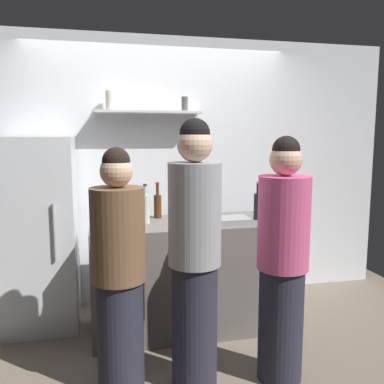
% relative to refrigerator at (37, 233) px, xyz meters
% --- Properties ---
extents(ground_plane, '(5.28, 5.28, 0.00)m').
position_rel_refrigerator_xyz_m(ground_plane, '(1.12, -0.85, -0.82)').
color(ground_plane, '#726656').
extents(back_wall_assembly, '(4.80, 0.32, 2.60)m').
position_rel_refrigerator_xyz_m(back_wall_assembly, '(1.12, 0.40, 0.48)').
color(back_wall_assembly, white).
rests_on(back_wall_assembly, ground).
extents(refrigerator, '(0.66, 0.68, 1.64)m').
position_rel_refrigerator_xyz_m(refrigerator, '(0.00, 0.00, 0.00)').
color(refrigerator, silver).
rests_on(refrigerator, ground).
extents(counter, '(1.69, 0.67, 0.93)m').
position_rel_refrigerator_xyz_m(counter, '(1.29, -0.34, -0.35)').
color(counter, '#66605B').
rests_on(counter, ground).
extents(baking_pan, '(0.34, 0.24, 0.05)m').
position_rel_refrigerator_xyz_m(baking_pan, '(1.57, -0.49, 0.14)').
color(baking_pan, gray).
rests_on(baking_pan, counter).
extents(utensil_holder, '(0.12, 0.12, 0.21)m').
position_rel_refrigerator_xyz_m(utensil_holder, '(0.68, -0.14, 0.18)').
color(utensil_holder, '#B2B2B7').
rests_on(utensil_holder, counter).
extents(wine_bottle_dark_glass, '(0.07, 0.07, 0.33)m').
position_rel_refrigerator_xyz_m(wine_bottle_dark_glass, '(1.86, -0.38, 0.24)').
color(wine_bottle_dark_glass, black).
rests_on(wine_bottle_dark_glass, counter).
extents(wine_bottle_green_glass, '(0.07, 0.07, 0.31)m').
position_rel_refrigerator_xyz_m(wine_bottle_green_glass, '(0.85, -0.23, 0.23)').
color(wine_bottle_green_glass, '#19471E').
rests_on(wine_bottle_green_glass, counter).
extents(wine_bottle_amber_glass, '(0.07, 0.07, 0.32)m').
position_rel_refrigerator_xyz_m(wine_bottle_amber_glass, '(1.03, -0.13, 0.23)').
color(wine_bottle_amber_glass, '#472814').
rests_on(wine_bottle_amber_glass, counter).
extents(wine_bottle_pale_glass, '(0.07, 0.07, 0.33)m').
position_rel_refrigerator_xyz_m(wine_bottle_pale_glass, '(0.90, -0.33, 0.24)').
color(wine_bottle_pale_glass, '#B2BFB2').
rests_on(wine_bottle_pale_glass, counter).
extents(water_bottle_plastic, '(0.09, 0.09, 0.22)m').
position_rel_refrigerator_xyz_m(water_bottle_plastic, '(0.75, -0.57, 0.21)').
color(water_bottle_plastic, silver).
rests_on(water_bottle_plastic, counter).
extents(person_pink_top, '(0.34, 0.34, 1.65)m').
position_rel_refrigerator_xyz_m(person_pink_top, '(1.71, -1.22, -0.01)').
color(person_pink_top, '#262633').
rests_on(person_pink_top, ground).
extents(person_grey_hoodie, '(0.34, 0.34, 1.76)m').
position_rel_refrigerator_xyz_m(person_grey_hoodie, '(1.13, -1.16, 0.06)').
color(person_grey_hoodie, '#262633').
rests_on(person_grey_hoodie, ground).
extents(person_brown_jacket, '(0.34, 0.34, 1.58)m').
position_rel_refrigerator_xyz_m(person_brown_jacket, '(0.65, -1.11, -0.04)').
color(person_brown_jacket, '#262633').
rests_on(person_brown_jacket, ground).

